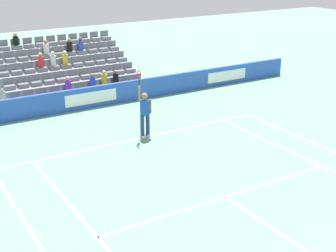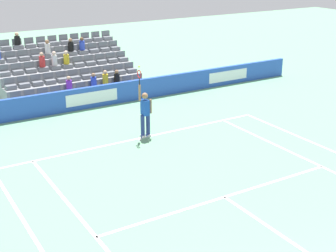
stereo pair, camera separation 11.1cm
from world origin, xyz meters
TOP-DOWN VIEW (x-y plane):
  - line_baseline at (0.00, -11.89)m, footprint 10.97×0.10m
  - line_service at (0.00, -6.40)m, footprint 8.23×0.10m
  - line_centre_service at (0.00, -3.20)m, footprint 0.10×6.40m
  - line_singles_sideline_left at (4.12, -5.95)m, footprint 0.10×11.89m
  - line_singles_sideline_right at (-4.12, -5.95)m, footprint 0.10×11.89m
  - line_centre_mark at (0.00, -11.79)m, footprint 0.10×0.20m
  - sponsor_barrier at (-0.00, -16.49)m, footprint 23.59×0.22m
  - tennis_player at (-0.35, -11.94)m, footprint 0.53×0.36m
  - stadium_stand at (0.00, -20.06)m, footprint 6.82×4.75m

SIDE VIEW (x-z plane):
  - line_baseline at x=0.00m, z-range 0.00..0.01m
  - line_service at x=0.00m, z-range 0.00..0.01m
  - line_centre_service at x=0.00m, z-range 0.00..0.01m
  - line_singles_sideline_left at x=4.12m, z-range 0.00..0.01m
  - line_singles_sideline_right at x=-4.12m, z-range 0.00..0.01m
  - line_centre_mark at x=0.00m, z-range 0.00..0.01m
  - sponsor_barrier at x=0.00m, z-range 0.00..0.99m
  - stadium_stand at x=0.00m, z-range -0.65..2.29m
  - tennis_player at x=-0.35m, z-range -0.43..2.42m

